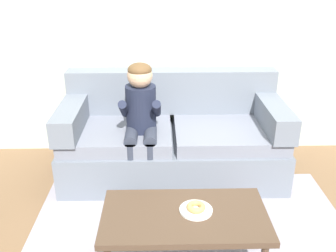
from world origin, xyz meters
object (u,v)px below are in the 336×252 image
object	(u,v)px
coffee_table	(185,219)
person_child	(141,115)
toy_controller	(240,215)
couch	(173,139)
donut	(197,207)

from	to	relation	value
coffee_table	person_child	size ratio (longest dim) A/B	0.95
toy_controller	couch	bearing A→B (deg)	146.89
coffee_table	donut	size ratio (longest dim) A/B	8.68
coffee_table	toy_controller	xyz separation A→B (m)	(0.47, 0.50, -0.35)
toy_controller	coffee_table	bearing A→B (deg)	-111.56
person_child	couch	bearing A→B (deg)	36.36
couch	coffee_table	bearing A→B (deg)	-88.39
couch	toy_controller	size ratio (longest dim) A/B	8.75
couch	toy_controller	world-z (taller)	couch
couch	toy_controller	xyz separation A→B (m)	(0.51, -0.73, -0.31)
couch	person_child	distance (m)	0.48
donut	couch	bearing A→B (deg)	95.25
couch	coffee_table	distance (m)	1.23
coffee_table	donut	world-z (taller)	donut
person_child	toy_controller	distance (m)	1.14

